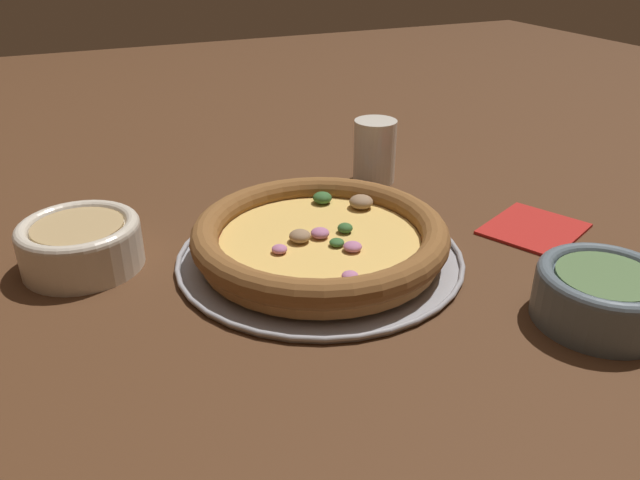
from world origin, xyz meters
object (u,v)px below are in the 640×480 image
at_px(pizza_tray, 320,256).
at_px(drinking_cup, 375,151).
at_px(pizza, 320,237).
at_px(bowl_near, 81,242).
at_px(bowl_far, 603,293).
at_px(napkin, 534,228).
at_px(fork, 562,249).

relative_size(pizza_tray, drinking_cup, 3.55).
bearing_deg(pizza_tray, pizza, 34.80).
distance_m(bowl_near, drinking_cup, 0.45).
bearing_deg(bowl_near, pizza_tray, -21.02).
height_order(pizza, bowl_far, bowl_far).
bearing_deg(bowl_far, napkin, 66.49).
xyz_separation_m(napkin, fork, (-0.01, -0.06, -0.00)).
height_order(drinking_cup, napkin, drinking_cup).
relative_size(bowl_far, drinking_cup, 1.39).
xyz_separation_m(bowl_far, napkin, (0.08, 0.19, -0.03)).
xyz_separation_m(bowl_near, bowl_far, (0.46, -0.33, -0.00)).
relative_size(bowl_near, drinking_cup, 1.44).
bearing_deg(pizza_tray, fork, -19.62).
relative_size(drinking_cup, fork, 0.53).
distance_m(pizza_tray, bowl_near, 0.28).
bearing_deg(fork, pizza_tray, 78.11).
xyz_separation_m(bowl_near, drinking_cup, (0.43, 0.10, 0.02)).
height_order(pizza, bowl_near, bowl_near).
relative_size(pizza, bowl_near, 2.19).
height_order(napkin, fork, napkin).
bearing_deg(fork, drinking_cup, 26.45).
bearing_deg(napkin, fork, -96.90).
xyz_separation_m(bowl_far, fork, (0.07, 0.13, -0.03)).
height_order(pizza, fork, pizza).
height_order(pizza_tray, napkin, pizza_tray).
xyz_separation_m(bowl_far, drinking_cup, (-0.03, 0.42, 0.02)).
distance_m(pizza, fork, 0.30).
distance_m(pizza, drinking_cup, 0.27).
xyz_separation_m(pizza_tray, drinking_cup, (0.18, 0.20, 0.04)).
height_order(pizza_tray, fork, pizza_tray).
height_order(bowl_near, napkin, bowl_near).
distance_m(pizza_tray, bowl_far, 0.31).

